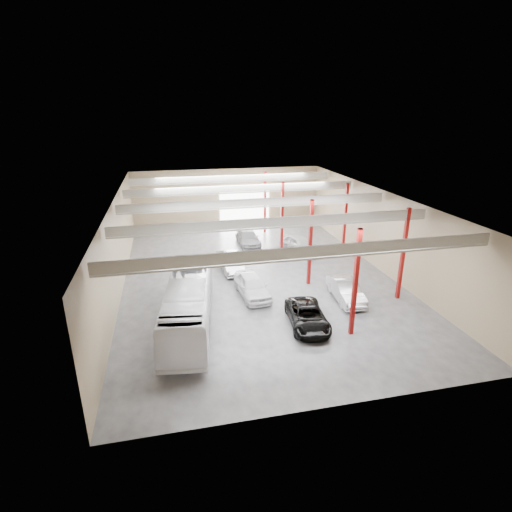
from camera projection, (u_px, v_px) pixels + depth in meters
name	position (u px, v px, depth m)	size (l,w,h in m)	color
depot_shell	(258.00, 220.00, 32.61)	(22.12, 32.12, 7.06)	#3F3F43
coach_bus	(189.00, 303.00, 26.01)	(2.73, 11.65, 3.25)	white
black_sedan	(307.00, 316.00, 26.20)	(2.32, 5.04, 1.40)	black
car_row_a	(252.00, 286.00, 30.37)	(1.99, 4.95, 1.69)	white
car_row_b	(230.00, 262.00, 35.20)	(1.64, 4.71, 1.55)	#A4A4A8
car_row_c	(248.00, 238.00, 42.05)	(2.08, 5.12, 1.49)	gray
car_right_near	(346.00, 290.00, 29.75)	(1.65, 4.73, 1.56)	#ACADB1
car_right_far	(299.00, 244.00, 39.78)	(1.97, 4.90, 1.67)	silver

